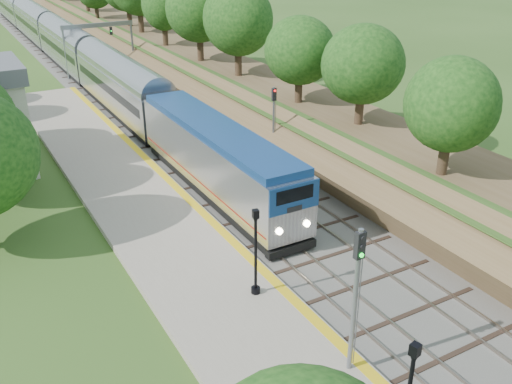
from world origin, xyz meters
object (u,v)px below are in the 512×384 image
lamppost_far (256,257)px  signal_platform (356,287)px  train (69,51)px  signal_gantry (98,35)px  signal_farside (274,117)px

lamppost_far → signal_platform: signal_platform is taller
train → signal_platform: signal_platform is taller
train → lamppost_far: bearing=-93.9°
signal_gantry → signal_farside: 33.82m
signal_gantry → signal_farside: signal_gantry is taller
signal_platform → lamppost_far: bearing=96.7°
signal_gantry → lamppost_far: (-6.12, -48.29, -2.42)m
signal_gantry → signal_farside: (3.73, -33.60, -1.15)m
signal_gantry → lamppost_far: bearing=-97.2°
train → signal_platform: size_ratio=16.28×
signal_gantry → signal_platform: 54.91m
signal_gantry → train: (-2.47, 5.13, -2.46)m
train → signal_farside: bearing=-80.9°
train → lamppost_far: lamppost_far is taller
signal_platform → signal_farside: (9.10, 21.05, -0.65)m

